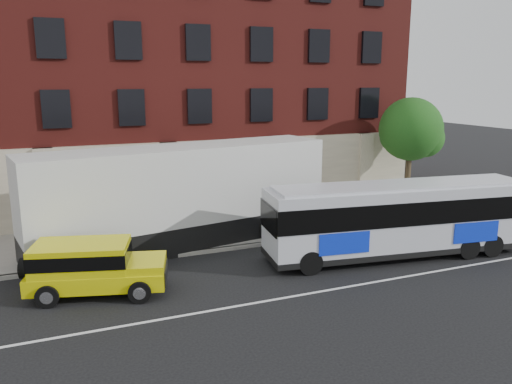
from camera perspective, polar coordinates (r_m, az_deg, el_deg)
name	(u,v)px	position (r m, az deg, el deg)	size (l,w,h in m)	color
ground	(255,310)	(16.96, -0.14, -13.05)	(120.00, 120.00, 0.00)	black
sidewalk	(184,233)	(24.95, -8.00, -4.54)	(60.00, 6.00, 0.15)	#9B988D
kerb	(202,252)	(22.19, -6.04, -6.65)	(60.00, 0.25, 0.15)	#9B988D
lane_line	(249,304)	(17.37, -0.78, -12.38)	(60.00, 0.12, 0.01)	silver
building	(147,75)	(31.64, -12.11, 12.64)	(30.00, 12.10, 15.00)	maroon
street_tree	(411,132)	(30.69, 16.93, 6.46)	(3.60, 3.60, 6.20)	#3D2F1E
city_bus	(400,216)	(22.14, 15.77, -2.65)	(11.62, 3.93, 3.12)	silver
yellow_suv	(91,265)	(18.63, -17.92, -7.74)	(5.00, 3.06, 1.86)	#D7D108
shipping_container	(183,197)	(22.76, -8.18, -0.61)	(13.74, 5.04, 4.49)	black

